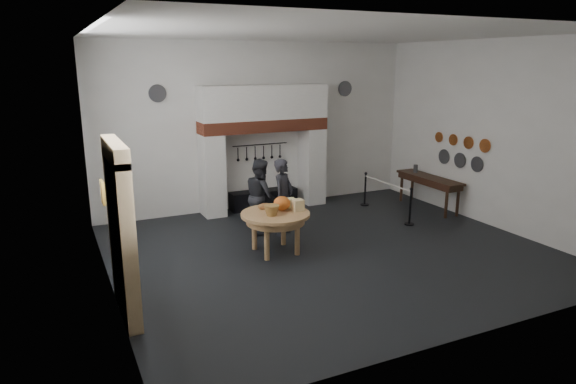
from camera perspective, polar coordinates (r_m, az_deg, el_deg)
name	(u,v)px	position (r m, az deg, el deg)	size (l,w,h in m)	color
floor	(330,250)	(11.19, 4.69, -6.49)	(9.00, 8.00, 0.02)	black
ceiling	(335,33)	(10.48, 5.21, 17.18)	(9.00, 8.00, 0.02)	silver
wall_back	(259,126)	(14.17, -3.27, 7.33)	(9.00, 0.02, 4.50)	white
wall_front	(479,190)	(7.50, 20.47, 0.19)	(9.00, 0.02, 4.50)	white
wall_left	(101,166)	(9.23, -20.03, 2.74)	(0.02, 8.00, 4.50)	white
wall_right	(494,135)	(13.43, 21.88, 5.94)	(0.02, 8.00, 4.50)	white
chimney_pier_left	(212,175)	(13.56, -8.42, 1.84)	(0.55, 0.70, 2.15)	silver
chimney_pier_right	(312,166)	(14.66, 2.67, 2.92)	(0.55, 0.70, 2.15)	silver
hearth_brick_band	(264,125)	(13.84, -2.72, 7.42)	(3.50, 0.72, 0.32)	#9E442B
chimney_hood	(263,102)	(13.78, -2.75, 9.94)	(3.50, 0.70, 0.90)	silver
iron_range	(264,199)	(14.30, -2.73, -0.77)	(1.90, 0.45, 0.50)	black
utensil_rail	(260,145)	(14.16, -3.12, 5.29)	(0.02, 0.02, 1.60)	black
door_recess	(116,240)	(8.52, -18.57, -5.03)	(0.04, 1.10, 2.50)	black
door_jamb_near	(129,250)	(7.85, -17.30, -6.18)	(0.22, 0.30, 2.60)	tan
door_jamb_far	(116,223)	(9.18, -18.59, -3.33)	(0.22, 0.30, 2.60)	tan
door_lintel	(115,151)	(8.19, -18.72, 4.33)	(0.22, 1.70, 0.30)	tan
wall_plaque	(103,192)	(10.15, -19.90, -0.03)	(0.05, 0.34, 0.44)	gold
work_table	(275,214)	(10.81, -1.41, -2.50)	(1.46, 1.46, 0.07)	tan
pumpkin	(282,203)	(10.92, -0.67, -1.28)	(0.36, 0.36, 0.31)	#C64E1C
cheese_block_big	(298,205)	(10.93, 1.09, -1.46)	(0.22, 0.22, 0.24)	#DCC184
cheese_block_small	(291,203)	(11.18, 0.31, -1.20)	(0.18, 0.18, 0.20)	#FEEE98
wicker_basket	(272,210)	(10.58, -1.83, -2.06)	(0.32, 0.32, 0.22)	olive
bread_loaf	(265,206)	(11.05, -2.63, -1.59)	(0.31, 0.18, 0.13)	#8F5D32
visitor_near	(283,197)	(11.93, -0.53, -0.58)	(0.66, 0.43, 1.80)	black
visitor_far	(261,196)	(12.13, -3.03, -0.42)	(0.86, 0.67, 1.77)	black
side_table	(429,178)	(14.60, 15.43, 1.54)	(0.55, 2.20, 0.06)	#331B12
pewter_jug	(416,169)	(15.02, 13.98, 2.53)	(0.12, 0.12, 0.22)	#49484D
copper_pan_a	(485,146)	(13.57, 21.04, 4.82)	(0.34, 0.34, 0.03)	#C6662D
copper_pan_b	(468,143)	(13.95, 19.42, 5.19)	(0.32, 0.32, 0.03)	#C6662D
copper_pan_c	(453,140)	(14.35, 17.88, 5.54)	(0.30, 0.30, 0.03)	#C6662D
copper_pan_d	(439,137)	(14.75, 16.43, 5.87)	(0.28, 0.28, 0.03)	#C6662D
pewter_plate_left	(477,164)	(13.79, 20.26, 2.91)	(0.40, 0.40, 0.03)	#4C4C51
pewter_plate_mid	(460,160)	(14.21, 18.55, 3.36)	(0.40, 0.40, 0.03)	#4C4C51
pewter_plate_right	(444,157)	(14.64, 16.94, 3.79)	(0.40, 0.40, 0.03)	#4C4C51
pewter_plate_back_left	(157,93)	(13.27, -14.31, 10.57)	(0.44, 0.44, 0.03)	#4C4C51
pewter_plate_back_right	(345,89)	(15.27, 6.35, 11.34)	(0.44, 0.44, 0.03)	#4C4C51
barrier_post_near	(410,207)	(13.09, 13.43, -1.67)	(0.05, 0.05, 0.90)	black
barrier_post_far	(365,190)	(14.64, 8.57, 0.25)	(0.05, 0.05, 0.90)	black
barrier_rope	(387,183)	(13.76, 10.94, 0.95)	(0.04, 0.04, 2.00)	silver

